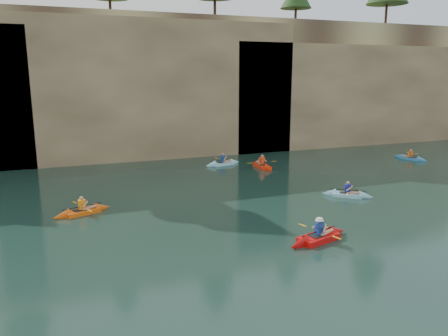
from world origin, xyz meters
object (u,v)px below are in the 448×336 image
object	(u,v)px
main_kayaker	(319,237)
kayaker_ltblue_near	(347,194)
kayaker_red_far	(262,166)
kayaker_orange	(82,211)

from	to	relation	value
main_kayaker	kayaker_ltblue_near	world-z (taller)	main_kayaker
kayaker_ltblue_near	kayaker_red_far	distance (m)	8.88
kayaker_orange	kayaker_ltblue_near	size ratio (longest dim) A/B	1.15
kayaker_orange	kayaker_red_far	distance (m)	14.76
main_kayaker	kayaker_orange	xyz separation A→B (m)	(-9.01, 7.26, -0.03)
main_kayaker	kayaker_orange	world-z (taller)	main_kayaker
kayaker_orange	kayaker_ltblue_near	world-z (taller)	kayaker_orange
kayaker_orange	kayaker_ltblue_near	xyz separation A→B (m)	(14.25, -2.09, -0.00)
kayaker_orange	kayaker_ltblue_near	distance (m)	14.40
main_kayaker	kayaker_red_far	distance (m)	14.58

